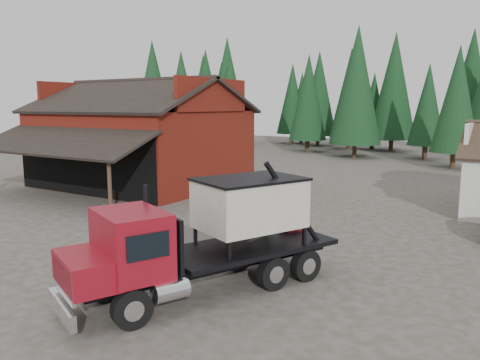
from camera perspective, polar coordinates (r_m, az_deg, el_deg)
The scene contains 7 objects.
ground at distance 18.63m, azimuth -8.43°, elevation -7.75°, with size 120.00×120.00×0.00m, color #413C33.
red_barn at distance 32.69m, azimuth -12.01°, elevation 4.19°, with size 12.80×13.63×7.18m.
conifer_backdrop at distance 56.98m, azimuth 20.11°, elevation 3.12°, with size 76.00×16.00×16.00m, color #11331A, non-canonical shape.
near_pine_a at distance 53.45m, azimuth -7.11°, elevation 10.11°, with size 4.40×4.40×11.40m.
near_pine_b at distance 43.89m, azimuth 24.94°, elevation 8.93°, with size 3.96×3.96×10.40m.
near_pine_d at distance 50.07m, azimuth 14.05°, elevation 11.13°, with size 5.28×5.28×13.40m.
feed_truck at distance 13.50m, azimuth -3.76°, elevation -6.48°, with size 5.36×8.45×3.73m.
Camera 1 is at (11.64, -13.52, 5.36)m, focal length 35.00 mm.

